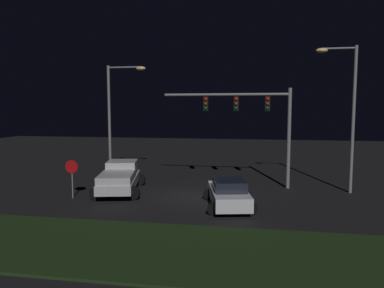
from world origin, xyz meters
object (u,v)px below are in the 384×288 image
pickup_truck (120,176)px  car_sedan (229,193)px  stop_sign (72,172)px  traffic_signal_gantry (251,113)px  street_lamp_left (117,108)px  street_lamp_right (346,103)px

pickup_truck → car_sedan: pickup_truck is taller
car_sedan → stop_sign: bearing=76.0°
car_sedan → traffic_signal_gantry: 6.72m
street_lamp_left → stop_sign: size_ratio=3.72×
traffic_signal_gantry → stop_sign: bearing=-154.7°
street_lamp_right → stop_sign: (-15.83, -4.12, -3.97)m
car_sedan → pickup_truck: bearing=59.4°
stop_sign → pickup_truck: bearing=43.0°
traffic_signal_gantry → stop_sign: traffic_signal_gantry is taller
pickup_truck → car_sedan: size_ratio=1.22×
street_lamp_right → pickup_truck: bearing=-171.2°
street_lamp_right → car_sedan: bearing=-146.4°
car_sedan → street_lamp_left: bearing=41.4°
pickup_truck → street_lamp_left: (-1.75, 4.13, 4.24)m
stop_sign → car_sedan: bearing=-2.4°
pickup_truck → street_lamp_right: (13.68, 2.11, 4.54)m
car_sedan → stop_sign: size_ratio=2.10×
street_lamp_left → street_lamp_right: (15.43, -2.01, 0.30)m
pickup_truck → stop_sign: 2.99m
stop_sign → street_lamp_left: bearing=86.3°
traffic_signal_gantry → stop_sign: 11.69m
street_lamp_left → stop_sign: (-0.40, -6.13, -3.68)m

